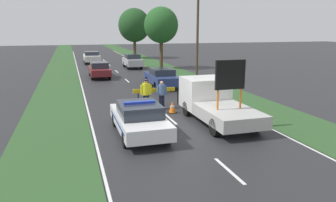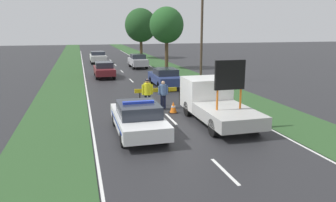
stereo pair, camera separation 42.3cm
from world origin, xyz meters
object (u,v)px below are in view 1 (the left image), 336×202
work_truck (214,101)px  traffic_cone_near_police (172,107)px  utility_pole (198,29)px  pedestrian_civilian (162,92)px  queued_car_van_white (92,57)px  roadside_tree_near_left (134,25)px  road_barrier (158,91)px  roadside_tree_near_right (161,25)px  police_officer (146,92)px  queued_car_wagon_maroon (99,69)px  police_car (139,118)px  queued_car_sedan_silver (132,61)px  traffic_cone_centre_front (195,100)px  queued_car_hatch_blue (162,77)px

work_truck → traffic_cone_near_police: size_ratio=8.79×
work_truck → utility_pole: bearing=-108.5°
pedestrian_civilian → queued_car_van_white: bearing=84.8°
work_truck → roadside_tree_near_left: (2.87, 34.95, 3.92)m
road_barrier → queued_car_van_white: 25.58m
roadside_tree_near_left → roadside_tree_near_right: (0.39, -13.56, -0.09)m
work_truck → police_officer: work_truck is taller
queued_car_wagon_maroon → utility_pole: size_ratio=0.53×
traffic_cone_near_police → queued_car_wagon_maroon: queued_car_wagon_maroon is taller
work_truck → roadside_tree_near_left: size_ratio=0.75×
road_barrier → roadside_tree_near_right: size_ratio=0.45×
pedestrian_civilian → police_car: bearing=-127.4°
queued_car_van_white → queued_car_wagon_maroon: bearing=89.1°
road_barrier → roadside_tree_near_left: roadside_tree_near_left is taller
traffic_cone_near_police → utility_pole: size_ratio=0.07×
police_officer → queued_car_van_white: police_officer is taller
police_car → queued_car_sedan_silver: bearing=79.8°
work_truck → utility_pole: (3.58, 11.28, 3.47)m
traffic_cone_centre_front → queued_car_van_white: (-4.26, 25.97, 0.49)m
police_car → queued_car_hatch_blue: (4.09, 10.97, 0.05)m
road_barrier → roadside_tree_near_right: roadside_tree_near_right is taller
roadside_tree_near_right → pedestrian_civilian: bearing=-105.6°
traffic_cone_near_police → queued_car_van_white: queued_car_van_white is taller
queued_car_sedan_silver → utility_pole: bearing=106.5°
queued_car_hatch_blue → roadside_tree_near_left: (2.82, 25.14, 4.14)m
work_truck → pedestrian_civilian: size_ratio=3.45×
traffic_cone_near_police → utility_pole: utility_pole is taller
pedestrian_civilian → roadside_tree_near_left: roadside_tree_near_left is taller
police_officer → queued_car_van_white: size_ratio=0.39×
police_officer → traffic_cone_centre_front: bearing=173.7°
queued_car_wagon_maroon → queued_car_sedan_silver: 7.78m
queued_car_hatch_blue → roadside_tree_near_left: bearing=-96.4°
work_truck → police_officer: bearing=-47.2°
queued_car_van_white → queued_car_sedan_silver: bearing=122.4°
road_barrier → queued_car_hatch_blue: size_ratio=0.69×
traffic_cone_near_police → traffic_cone_centre_front: size_ratio=0.98×
traffic_cone_centre_front → roadside_tree_near_right: (2.96, 18.09, 4.50)m
work_truck → pedestrian_civilian: work_truck is taller
traffic_cone_centre_front → utility_pole: bearing=67.7°
traffic_cone_centre_front → traffic_cone_near_police: bearing=-143.4°
queued_car_wagon_maroon → road_barrier: bearing=100.5°
pedestrian_civilian → queued_car_sedan_silver: size_ratio=0.38×
queued_car_hatch_blue → queued_car_van_white: 19.88m
traffic_cone_centre_front → queued_car_hatch_blue: size_ratio=0.14×
police_officer → pedestrian_civilian: size_ratio=1.10×
traffic_cone_centre_front → roadside_tree_near_left: bearing=85.4°
queued_car_sedan_silver → utility_pole: (3.40, -11.46, 3.64)m
queued_car_hatch_blue → pedestrian_civilian: bearing=74.3°
queued_car_wagon_maroon → pedestrian_civilian: bearing=99.9°
traffic_cone_centre_front → roadside_tree_near_right: bearing=80.7°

